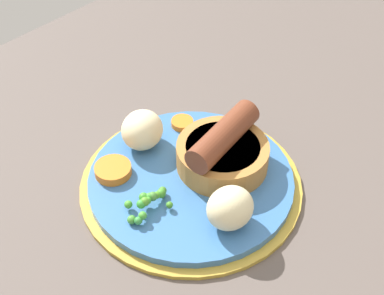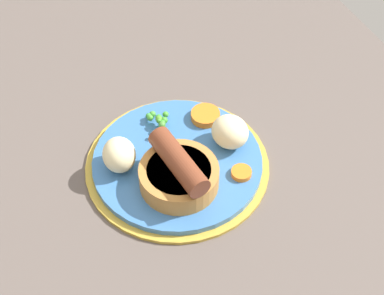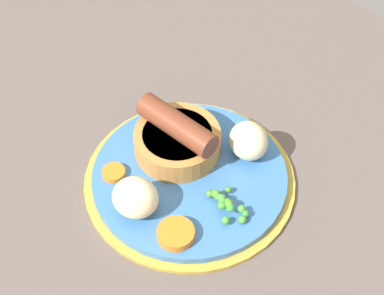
{
  "view_description": "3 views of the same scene",
  "coord_description": "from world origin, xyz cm",
  "px_view_note": "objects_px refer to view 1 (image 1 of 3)",
  "views": [
    {
      "loc": [
        33.0,
        25.78,
        45.73
      ],
      "look_at": [
        2.18,
        -1.63,
        6.99
      ],
      "focal_mm": 50.0,
      "sensor_mm": 36.0,
      "label": 1
    },
    {
      "loc": [
        -45.23,
        20.21,
        67.73
      ],
      "look_at": [
        3.34,
        -2.52,
        6.16
      ],
      "focal_mm": 60.0,
      "sensor_mm": 36.0,
      "label": 2
    },
    {
      "loc": [
        36.81,
        -30.03,
        60.98
      ],
      "look_at": [
        2.48,
        0.83,
        6.97
      ],
      "focal_mm": 60.0,
      "sensor_mm": 36.0,
      "label": 3
    }
  ],
  "objects_px": {
    "carrot_slice_2": "(182,123)",
    "potato_chunk_1": "(142,130)",
    "dinner_plate": "(191,182)",
    "potato_chunk_0": "(230,208)",
    "carrot_slice_3": "(113,170)",
    "pea_pile": "(147,202)",
    "sausage_pudding": "(223,150)"
  },
  "relations": [
    {
      "from": "carrot_slice_2",
      "to": "carrot_slice_3",
      "type": "bearing_deg",
      "value": -0.94
    },
    {
      "from": "potato_chunk_0",
      "to": "carrot_slice_3",
      "type": "xyz_separation_m",
      "value": [
        0.03,
        -0.14,
        -0.02
      ]
    },
    {
      "from": "dinner_plate",
      "to": "carrot_slice_3",
      "type": "xyz_separation_m",
      "value": [
        0.05,
        -0.07,
        0.01
      ]
    },
    {
      "from": "potato_chunk_0",
      "to": "potato_chunk_1",
      "type": "height_order",
      "value": "same"
    },
    {
      "from": "dinner_plate",
      "to": "sausage_pudding",
      "type": "height_order",
      "value": "sausage_pudding"
    },
    {
      "from": "dinner_plate",
      "to": "carrot_slice_3",
      "type": "bearing_deg",
      "value": -51.62
    },
    {
      "from": "sausage_pudding",
      "to": "pea_pile",
      "type": "height_order",
      "value": "sausage_pudding"
    },
    {
      "from": "potato_chunk_1",
      "to": "pea_pile",
      "type": "bearing_deg",
      "value": 48.12
    },
    {
      "from": "dinner_plate",
      "to": "carrot_slice_2",
      "type": "bearing_deg",
      "value": -131.34
    },
    {
      "from": "pea_pile",
      "to": "potato_chunk_1",
      "type": "height_order",
      "value": "potato_chunk_1"
    },
    {
      "from": "dinner_plate",
      "to": "carrot_slice_2",
      "type": "height_order",
      "value": "carrot_slice_2"
    },
    {
      "from": "dinner_plate",
      "to": "potato_chunk_0",
      "type": "bearing_deg",
      "value": 72.59
    },
    {
      "from": "dinner_plate",
      "to": "sausage_pudding",
      "type": "bearing_deg",
      "value": 159.93
    },
    {
      "from": "sausage_pudding",
      "to": "carrot_slice_3",
      "type": "distance_m",
      "value": 0.12
    },
    {
      "from": "carrot_slice_2",
      "to": "potato_chunk_0",
      "type": "bearing_deg",
      "value": 59.72
    },
    {
      "from": "carrot_slice_2",
      "to": "sausage_pudding",
      "type": "bearing_deg",
      "value": 76.04
    },
    {
      "from": "potato_chunk_1",
      "to": "potato_chunk_0",
      "type": "bearing_deg",
      "value": 80.6
    },
    {
      "from": "sausage_pudding",
      "to": "pea_pile",
      "type": "relative_size",
      "value": 1.83
    },
    {
      "from": "pea_pile",
      "to": "carrot_slice_2",
      "type": "bearing_deg",
      "value": -152.8
    },
    {
      "from": "sausage_pudding",
      "to": "carrot_slice_3",
      "type": "height_order",
      "value": "sausage_pudding"
    },
    {
      "from": "pea_pile",
      "to": "potato_chunk_1",
      "type": "distance_m",
      "value": 0.1
    },
    {
      "from": "dinner_plate",
      "to": "potato_chunk_0",
      "type": "height_order",
      "value": "potato_chunk_0"
    },
    {
      "from": "sausage_pudding",
      "to": "potato_chunk_1",
      "type": "height_order",
      "value": "sausage_pudding"
    },
    {
      "from": "carrot_slice_2",
      "to": "potato_chunk_1",
      "type": "bearing_deg",
      "value": -11.26
    },
    {
      "from": "dinner_plate",
      "to": "carrot_slice_2",
      "type": "xyz_separation_m",
      "value": [
        -0.06,
        -0.06,
        0.01
      ]
    },
    {
      "from": "pea_pile",
      "to": "sausage_pudding",
      "type": "bearing_deg",
      "value": 170.53
    },
    {
      "from": "sausage_pudding",
      "to": "potato_chunk_0",
      "type": "xyz_separation_m",
      "value": [
        0.06,
        0.06,
        0.0
      ]
    },
    {
      "from": "carrot_slice_3",
      "to": "potato_chunk_0",
      "type": "bearing_deg",
      "value": 102.51
    },
    {
      "from": "sausage_pudding",
      "to": "potato_chunk_0",
      "type": "height_order",
      "value": "sausage_pudding"
    },
    {
      "from": "sausage_pudding",
      "to": "carrot_slice_3",
      "type": "bearing_deg",
      "value": -47.96
    },
    {
      "from": "carrot_slice_2",
      "to": "carrot_slice_3",
      "type": "relative_size",
      "value": 0.66
    },
    {
      "from": "pea_pile",
      "to": "carrot_slice_3",
      "type": "relative_size",
      "value": 1.41
    }
  ]
}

